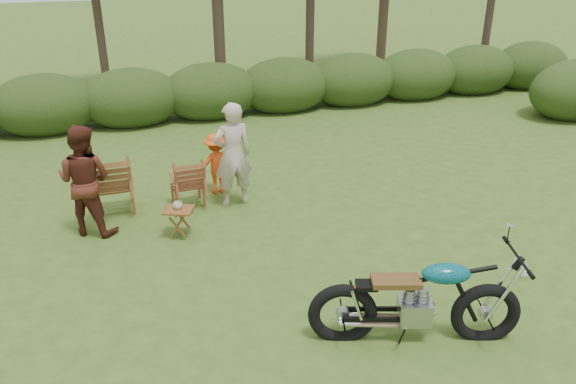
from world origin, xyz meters
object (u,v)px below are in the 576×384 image
object	(u,v)px
lawn_chair_left	(117,210)
lawn_chair_right	(189,204)
side_table	(180,222)
child	(218,192)
adult_b	(93,231)
adult_a	(235,204)
cup	(178,205)
motorcycle	(411,337)

from	to	relation	value
lawn_chair_left	lawn_chair_right	bearing A→B (deg)	173.48
side_table	child	world-z (taller)	child
adult_b	lawn_chair_right	bearing A→B (deg)	-133.24
lawn_chair_right	adult_a	world-z (taller)	adult_a
lawn_chair_left	adult_a	world-z (taller)	adult_a
adult_b	lawn_chair_left	bearing A→B (deg)	-92.02
cup	child	bearing A→B (deg)	57.35
cup	child	xyz separation A→B (m)	(0.90, 1.41, -0.52)
motorcycle	side_table	world-z (taller)	motorcycle
lawn_chair_right	child	world-z (taller)	child
adult_a	motorcycle	bearing A→B (deg)	99.49
cup	lawn_chair_left	bearing A→B (deg)	127.00
cup	lawn_chair_right	bearing A→B (deg)	73.74
side_table	adult_a	xyz separation A→B (m)	(1.08, 0.86, -0.23)
side_table	adult_a	bearing A→B (deg)	38.55
motorcycle	lawn_chair_right	world-z (taller)	motorcycle
lawn_chair_right	side_table	size ratio (longest dim) A/B	1.89
lawn_chair_left	child	size ratio (longest dim) A/B	0.92
cup	adult_b	xyz separation A→B (m)	(-1.31, 0.57, -0.52)
lawn_chair_right	side_table	world-z (taller)	side_table
lawn_chair_left	adult_b	world-z (taller)	adult_b
lawn_chair_left	cup	xyz separation A→B (m)	(0.91, -1.21, 0.52)
motorcycle	side_table	distance (m)	4.01
motorcycle	adult_a	world-z (taller)	adult_a
lawn_chair_left	adult_b	xyz separation A→B (m)	(-0.40, -0.64, 0.00)
motorcycle	side_table	xyz separation A→B (m)	(-2.22, 3.33, 0.23)
cup	adult_a	world-z (taller)	adult_a
lawn_chair_right	adult_b	xyz separation A→B (m)	(-1.62, -0.50, 0.00)
lawn_chair_right	cup	distance (m)	1.22
side_table	child	distance (m)	1.71
side_table	adult_a	size ratio (longest dim) A/B	0.25
lawn_chair_right	lawn_chair_left	xyz separation A→B (m)	(-1.22, 0.15, 0.00)
lawn_chair_right	cup	world-z (taller)	cup
adult_b	child	xyz separation A→B (m)	(2.21, 0.84, 0.00)
child	cup	bearing A→B (deg)	51.34
cup	motorcycle	bearing A→B (deg)	-56.51
motorcycle	lawn_chair_left	world-z (taller)	motorcycle
lawn_chair_right	adult_a	size ratio (longest dim) A/B	0.48
motorcycle	child	bearing A→B (deg)	123.68
lawn_chair_left	child	xyz separation A→B (m)	(1.81, 0.20, 0.00)
lawn_chair_right	cup	bearing A→B (deg)	71.03
adult_a	lawn_chair_right	bearing A→B (deg)	-22.07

